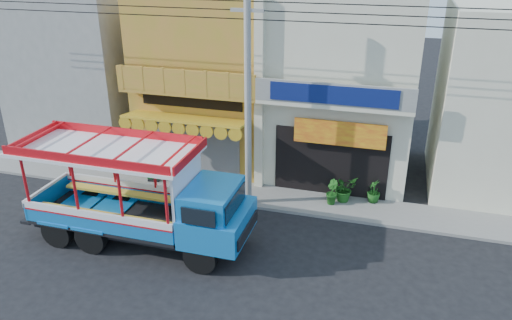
{
  "coord_description": "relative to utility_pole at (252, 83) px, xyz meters",
  "views": [
    {
      "loc": [
        4.18,
        -13.69,
        9.79
      ],
      "look_at": [
        -0.46,
        2.5,
        2.37
      ],
      "focal_mm": 35.0,
      "sensor_mm": 36.0,
      "label": 1
    }
  ],
  "objects": [
    {
      "name": "green_sign",
      "position": [
        -4.7,
        0.71,
        -4.53
      ],
      "size": [
        0.6,
        0.34,
        0.91
      ],
      "color": "black",
      "rests_on": "sidewalk"
    },
    {
      "name": "potted_plant_a",
      "position": [
        3.52,
        1.19,
        -4.37
      ],
      "size": [
        1.28,
        1.28,
        1.08
      ],
      "primitive_type": "imported",
      "rotation": [
        0.0,
        0.0,
        0.76
      ],
      "color": "#174D16",
      "rests_on": "sidewalk"
    },
    {
      "name": "ground",
      "position": [
        0.85,
        -3.3,
        -5.03
      ],
      "size": [
        90.0,
        90.0,
        0.0
      ],
      "primitive_type": "plane",
      "color": "black",
      "rests_on": "ground"
    },
    {
      "name": "sidewalk",
      "position": [
        0.85,
        0.7,
        -4.97
      ],
      "size": [
        30.0,
        2.0,
        0.12
      ],
      "primitive_type": "cube",
      "color": "slate",
      "rests_on": "ground"
    },
    {
      "name": "potted_plant_c",
      "position": [
        4.68,
        1.4,
        -4.44
      ],
      "size": [
        0.57,
        0.57,
        0.95
      ],
      "primitive_type": "imported",
      "rotation": [
        0.0,
        0.0,
        4.62
      ],
      "color": "#174D16",
      "rests_on": "sidewalk"
    },
    {
      "name": "shophouse_right",
      "position": [
        2.85,
        4.66,
        -0.93
      ],
      "size": [
        6.0,
        6.75,
        8.24
      ],
      "color": "beige",
      "rests_on": "ground"
    },
    {
      "name": "potted_plant_b",
      "position": [
        3.06,
        0.81,
        -4.41
      ],
      "size": [
        0.58,
        0.65,
        1.0
      ],
      "primitive_type": "imported",
      "rotation": [
        0.0,
        0.0,
        1.86
      ],
      "color": "#174D16",
      "rests_on": "sidewalk"
    },
    {
      "name": "party_pilaster",
      "position": [
        -0.15,
        1.55,
        -1.03
      ],
      "size": [
        0.35,
        0.3,
        8.0
      ],
      "primitive_type": "cube",
      "color": "beige",
      "rests_on": "ground"
    },
    {
      "name": "utility_pole",
      "position": [
        0.0,
        0.0,
        0.0
      ],
      "size": [
        28.0,
        0.26,
        9.0
      ],
      "color": "gray",
      "rests_on": "ground"
    },
    {
      "name": "filler_building_left",
      "position": [
        -10.15,
        4.7,
        -1.23
      ],
      "size": [
        6.0,
        6.0,
        7.6
      ],
      "primitive_type": "cube",
      "color": "gray",
      "rests_on": "ground"
    },
    {
      "name": "songthaew_truck",
      "position": [
        -2.44,
        -3.66,
        -3.24
      ],
      "size": [
        8.0,
        2.75,
        3.73
      ],
      "color": "black",
      "rests_on": "ground"
    },
    {
      "name": "shophouse_left",
      "position": [
        -3.15,
        4.66,
        -0.92
      ],
      "size": [
        6.0,
        7.5,
        8.24
      ],
      "color": "#A38C24",
      "rests_on": "ground"
    }
  ]
}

